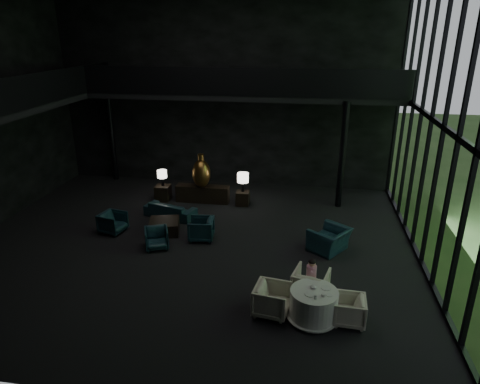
# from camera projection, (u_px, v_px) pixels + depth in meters

# --- Properties ---
(floor) EXTENTS (14.00, 12.00, 0.02)m
(floor) POSITION_uv_depth(u_px,v_px,m) (190.00, 245.00, 13.48)
(floor) COLOR black
(floor) RESTS_ON ground
(wall_back) EXTENTS (14.00, 0.04, 8.00)m
(wall_back) POSITION_uv_depth(u_px,v_px,m) (224.00, 91.00, 17.59)
(wall_back) COLOR black
(wall_back) RESTS_ON ground
(wall_front) EXTENTS (14.00, 0.04, 8.00)m
(wall_front) POSITION_uv_depth(u_px,v_px,m) (75.00, 195.00, 6.51)
(wall_front) COLOR black
(wall_front) RESTS_ON ground
(curtain_wall) EXTENTS (0.20, 12.00, 8.00)m
(curtain_wall) POSITION_uv_depth(u_px,v_px,m) (444.00, 127.00, 11.04)
(curtain_wall) COLOR black
(curtain_wall) RESTS_ON ground
(mezzanine_back) EXTENTS (12.00, 2.00, 0.25)m
(mezzanine_back) POSITION_uv_depth(u_px,v_px,m) (245.00, 95.00, 16.52)
(mezzanine_back) COLOR black
(mezzanine_back) RESTS_ON wall_back
(railing_left) EXTENTS (0.06, 12.00, 1.00)m
(railing_left) POSITION_uv_depth(u_px,v_px,m) (18.00, 94.00, 12.56)
(railing_left) COLOR black
(railing_left) RESTS_ON mezzanine_left
(railing_back) EXTENTS (12.00, 0.06, 1.00)m
(railing_back) POSITION_uv_depth(u_px,v_px,m) (241.00, 82.00, 15.39)
(railing_back) COLOR black
(railing_back) RESTS_ON mezzanine_back
(column_nw) EXTENTS (0.24, 0.24, 4.00)m
(column_nw) POSITION_uv_depth(u_px,v_px,m) (112.00, 136.00, 18.75)
(column_nw) COLOR black
(column_nw) RESTS_ON floor
(column_ne) EXTENTS (0.24, 0.24, 4.00)m
(column_ne) POSITION_uv_depth(u_px,v_px,m) (342.00, 156.00, 15.76)
(column_ne) COLOR black
(column_ne) RESTS_ON floor
(console) EXTENTS (2.07, 0.47, 0.66)m
(console) POSITION_uv_depth(u_px,v_px,m) (203.00, 194.00, 16.78)
(console) COLOR black
(console) RESTS_ON floor
(bronze_urn) EXTENTS (0.70, 0.70, 1.31)m
(bronze_urn) POSITION_uv_depth(u_px,v_px,m) (201.00, 173.00, 16.36)
(bronze_urn) COLOR #A56D34
(bronze_urn) RESTS_ON console
(side_table_left) EXTENTS (0.55, 0.55, 0.60)m
(side_table_left) POSITION_uv_depth(u_px,v_px,m) (163.00, 193.00, 16.95)
(side_table_left) COLOR black
(side_table_left) RESTS_ON floor
(table_lamp_left) EXTENTS (0.37, 0.37, 0.62)m
(table_lamp_left) POSITION_uv_depth(u_px,v_px,m) (162.00, 175.00, 16.72)
(table_lamp_left) COLOR black
(table_lamp_left) RESTS_ON side_table_left
(side_table_right) EXTENTS (0.49, 0.49, 0.54)m
(side_table_right) POSITION_uv_depth(u_px,v_px,m) (243.00, 198.00, 16.51)
(side_table_right) COLOR black
(side_table_right) RESTS_ON floor
(table_lamp_right) EXTENTS (0.44, 0.44, 0.73)m
(table_lamp_right) POSITION_uv_depth(u_px,v_px,m) (243.00, 178.00, 16.26)
(table_lamp_right) COLOR black
(table_lamp_right) RESTS_ON side_table_right
(sofa) EXTENTS (1.76, 0.94, 0.66)m
(sofa) POSITION_uv_depth(u_px,v_px,m) (170.00, 208.00, 15.42)
(sofa) COLOR #1A303C
(sofa) RESTS_ON floor
(lounge_armchair_west) EXTENTS (0.83, 0.87, 0.76)m
(lounge_armchair_west) POSITION_uv_depth(u_px,v_px,m) (113.00, 222.00, 14.22)
(lounge_armchair_west) COLOR black
(lounge_armchair_west) RESTS_ON floor
(lounge_armchair_east) EXTENTS (0.81, 0.86, 0.81)m
(lounge_armchair_east) POSITION_uv_depth(u_px,v_px,m) (201.00, 228.00, 13.73)
(lounge_armchair_east) COLOR black
(lounge_armchair_east) RESTS_ON floor
(lounge_armchair_south) EXTENTS (0.83, 0.80, 0.66)m
(lounge_armchair_south) POSITION_uv_depth(u_px,v_px,m) (157.00, 238.00, 13.20)
(lounge_armchair_south) COLOR black
(lounge_armchair_south) RESTS_ON floor
(window_armchair) EXTENTS (1.31, 1.41, 1.03)m
(window_armchair) POSITION_uv_depth(u_px,v_px,m) (330.00, 235.00, 12.98)
(window_armchair) COLOR #0E3542
(window_armchair) RESTS_ON floor
(coffee_table) EXTENTS (1.16, 1.16, 0.43)m
(coffee_table) POSITION_uv_depth(u_px,v_px,m) (164.00, 227.00, 14.25)
(coffee_table) COLOR black
(coffee_table) RESTS_ON floor
(dining_table) EXTENTS (1.26, 1.26, 0.75)m
(dining_table) POSITION_uv_depth(u_px,v_px,m) (313.00, 307.00, 9.95)
(dining_table) COLOR white
(dining_table) RESTS_ON floor
(dining_chair_north) EXTENTS (1.09, 1.05, 0.93)m
(dining_chair_north) POSITION_uv_depth(u_px,v_px,m) (311.00, 281.00, 10.70)
(dining_chair_north) COLOR silver
(dining_chair_north) RESTS_ON floor
(dining_chair_east) EXTENTS (0.66, 0.70, 0.69)m
(dining_chair_east) POSITION_uv_depth(u_px,v_px,m) (349.00, 309.00, 9.82)
(dining_chair_east) COLOR white
(dining_chair_east) RESTS_ON floor
(dining_chair_west) EXTENTS (0.91, 0.96, 0.87)m
(dining_chair_west) POSITION_uv_depth(u_px,v_px,m) (272.00, 298.00, 10.10)
(dining_chair_west) COLOR #EEE6C7
(dining_chair_west) RESTS_ON floor
(child) EXTENTS (0.26, 0.26, 0.55)m
(child) POSITION_uv_depth(u_px,v_px,m) (312.00, 269.00, 10.75)
(child) COLOR #C77A8C
(child) RESTS_ON dining_chair_north
(plate_a) EXTENTS (0.35, 0.35, 0.02)m
(plate_a) POSITION_uv_depth(u_px,v_px,m) (310.00, 294.00, 9.68)
(plate_a) COLOR white
(plate_a) RESTS_ON dining_table
(plate_b) EXTENTS (0.27, 0.27, 0.02)m
(plate_b) POSITION_uv_depth(u_px,v_px,m) (326.00, 288.00, 9.91)
(plate_b) COLOR white
(plate_b) RESTS_ON dining_table
(saucer) EXTENTS (0.17, 0.17, 0.01)m
(saucer) POSITION_uv_depth(u_px,v_px,m) (329.00, 295.00, 9.64)
(saucer) COLOR white
(saucer) RESTS_ON dining_table
(coffee_cup) EXTENTS (0.11, 0.11, 0.07)m
(coffee_cup) POSITION_uv_depth(u_px,v_px,m) (323.00, 295.00, 9.59)
(coffee_cup) COLOR white
(coffee_cup) RESTS_ON saucer
(cereal_bowl) EXTENTS (0.15, 0.15, 0.08)m
(cereal_bowl) POSITION_uv_depth(u_px,v_px,m) (313.00, 287.00, 9.89)
(cereal_bowl) COLOR white
(cereal_bowl) RESTS_ON dining_table
(cream_pot) EXTENTS (0.06, 0.06, 0.07)m
(cream_pot) POSITION_uv_depth(u_px,v_px,m) (315.00, 298.00, 9.50)
(cream_pot) COLOR #99999E
(cream_pot) RESTS_ON dining_table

